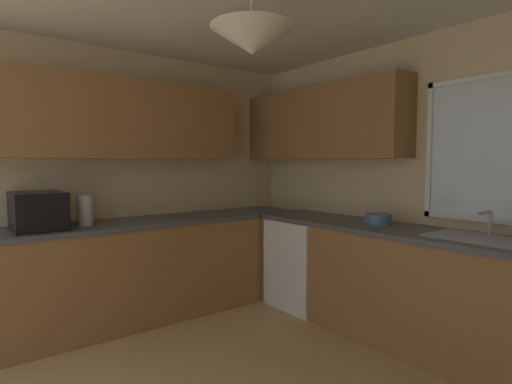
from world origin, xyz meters
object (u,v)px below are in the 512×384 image
Objects in this scene: sink_assembly at (479,238)px; microwave at (38,211)px; dishwasher at (306,263)px; bowl at (378,220)px; kettle at (85,210)px.

microwave is at bearing -134.78° from sink_assembly.
sink_assembly is (1.60, 0.04, 0.48)m from dishwasher.
dishwasher is 3.99× the size of bowl.
bowl is (0.80, 0.03, 0.52)m from dishwasher.
bowl is at bearing 53.28° from kettle.
kettle is at bearing -139.17° from sink_assembly.
dishwasher is 2.42m from microwave.
bowl is at bearing -179.55° from sink_assembly.
microwave is at bearing -93.35° from kettle.
dishwasher is 1.68m from sink_assembly.
bowl is at bearing 57.28° from microwave.
sink_assembly is at bearing 40.83° from kettle.
dishwasher is 0.95m from bowl.
microwave reaches higher than dishwasher.
microwave reaches higher than bowl.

